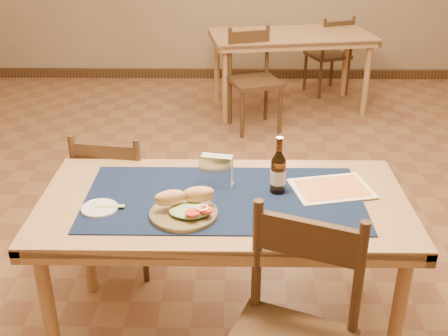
{
  "coord_description": "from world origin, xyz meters",
  "views": [
    {
      "loc": [
        0.03,
        -2.93,
        1.94
      ],
      "look_at": [
        0.0,
        -0.7,
        0.85
      ],
      "focal_mm": 45.0,
      "sensor_mm": 36.0,
      "label": 1
    }
  ],
  "objects_px": {
    "sandwich_plate": "(185,209)",
    "napkin_holder": "(216,171)",
    "back_table": "(291,42)",
    "beer_bottle": "(278,172)",
    "main_table": "(224,215)",
    "chair_main_far": "(119,197)"
  },
  "relations": [
    {
      "from": "sandwich_plate",
      "to": "beer_bottle",
      "type": "bearing_deg",
      "value": 28.01
    },
    {
      "from": "main_table",
      "to": "beer_bottle",
      "type": "distance_m",
      "value": 0.31
    },
    {
      "from": "beer_bottle",
      "to": "napkin_holder",
      "type": "xyz_separation_m",
      "value": [
        -0.27,
        0.07,
        -0.03
      ]
    },
    {
      "from": "chair_main_far",
      "to": "sandwich_plate",
      "type": "relative_size",
      "value": 3.04
    },
    {
      "from": "sandwich_plate",
      "to": "napkin_holder",
      "type": "height_order",
      "value": "napkin_holder"
    },
    {
      "from": "back_table",
      "to": "main_table",
      "type": "bearing_deg",
      "value": -100.45
    },
    {
      "from": "main_table",
      "to": "napkin_holder",
      "type": "relative_size",
      "value": 9.6
    },
    {
      "from": "chair_main_far",
      "to": "beer_bottle",
      "type": "height_order",
      "value": "beer_bottle"
    },
    {
      "from": "main_table",
      "to": "beer_bottle",
      "type": "relative_size",
      "value": 6.19
    },
    {
      "from": "back_table",
      "to": "sandwich_plate",
      "type": "xyz_separation_m",
      "value": [
        -0.75,
        -3.39,
        0.12
      ]
    },
    {
      "from": "back_table",
      "to": "chair_main_far",
      "type": "bearing_deg",
      "value": -113.77
    },
    {
      "from": "chair_main_far",
      "to": "napkin_holder",
      "type": "relative_size",
      "value": 5.15
    },
    {
      "from": "back_table",
      "to": "beer_bottle",
      "type": "relative_size",
      "value": 6.25
    },
    {
      "from": "main_table",
      "to": "back_table",
      "type": "xyz_separation_m",
      "value": [
        0.6,
        3.24,
        -0.0
      ]
    },
    {
      "from": "napkin_holder",
      "to": "chair_main_far",
      "type": "bearing_deg",
      "value": 142.18
    },
    {
      "from": "back_table",
      "to": "beer_bottle",
      "type": "xyz_separation_m",
      "value": [
        -0.36,
        -3.18,
        0.18
      ]
    },
    {
      "from": "chair_main_far",
      "to": "back_table",
      "type": "bearing_deg",
      "value": 66.23
    },
    {
      "from": "back_table",
      "to": "beer_bottle",
      "type": "height_order",
      "value": "beer_bottle"
    },
    {
      "from": "main_table",
      "to": "sandwich_plate",
      "type": "xyz_separation_m",
      "value": [
        -0.15,
        -0.15,
        0.12
      ]
    },
    {
      "from": "back_table",
      "to": "sandwich_plate",
      "type": "bearing_deg",
      "value": -102.52
    },
    {
      "from": "chair_main_far",
      "to": "beer_bottle",
      "type": "bearing_deg",
      "value": -31.13
    },
    {
      "from": "main_table",
      "to": "napkin_holder",
      "type": "distance_m",
      "value": 0.2
    }
  ]
}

